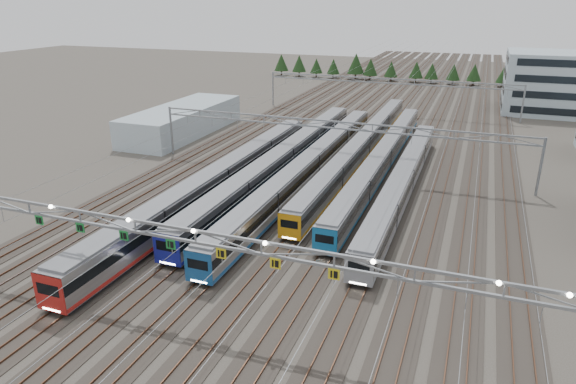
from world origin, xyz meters
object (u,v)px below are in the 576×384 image
(train_f, at_px, (403,180))
(depot_bldg_north, at_px, (557,83))
(gantry_mid, at_px, (334,131))
(gantry_near, at_px, (194,240))
(train_a, at_px, (218,181))
(train_d, at_px, (362,145))
(west_shed, at_px, (183,120))
(train_c, at_px, (310,166))
(train_b, at_px, (284,159))
(gantry_far, at_px, (389,85))
(train_e, at_px, (383,158))

(train_f, distance_m, depot_bldg_north, 69.67)
(gantry_mid, bearing_deg, gantry_near, -90.07)
(train_a, xyz_separation_m, depot_bldg_north, (46.55, 74.76, 4.47))
(train_a, relative_size, train_d, 0.85)
(gantry_near, bearing_deg, train_d, 87.34)
(gantry_mid, relative_size, west_shed, 1.88)
(train_c, height_order, west_shed, west_shed)
(gantry_near, distance_m, west_shed, 62.95)
(train_b, relative_size, west_shed, 2.10)
(train_c, relative_size, gantry_far, 1.14)
(gantry_mid, bearing_deg, train_c, -117.51)
(train_a, distance_m, train_b, 13.12)
(train_e, xyz_separation_m, train_f, (4.50, -9.32, 0.05))
(train_a, distance_m, gantry_near, 27.65)
(train_d, distance_m, west_shed, 36.20)
(gantry_mid, bearing_deg, train_a, -126.30)
(train_d, xyz_separation_m, gantry_near, (-2.30, -49.41, 5.12))
(gantry_mid, relative_size, gantry_far, 1.00)
(train_f, relative_size, gantry_mid, 0.92)
(train_a, relative_size, train_c, 0.91)
(train_d, distance_m, gantry_far, 36.05)
(train_a, distance_m, west_shed, 36.06)
(train_e, relative_size, depot_bldg_north, 2.79)
(gantry_near, distance_m, gantry_far, 85.12)
(train_f, height_order, gantry_far, gantry_far)
(train_e, bearing_deg, train_d, 128.06)
(train_a, height_order, gantry_near, gantry_near)
(train_d, relative_size, west_shed, 2.29)
(train_c, xyz_separation_m, gantry_near, (2.20, -35.80, 5.01))
(train_b, xyz_separation_m, train_d, (9.00, 12.28, -0.21))
(gantry_near, xyz_separation_m, west_shed, (-33.73, 52.96, -4.52))
(train_b, relative_size, gantry_mid, 1.12)
(train_e, distance_m, train_f, 10.35)
(train_f, relative_size, gantry_near, 0.92)
(depot_bldg_north, bearing_deg, train_d, -123.39)
(train_b, bearing_deg, train_a, -110.06)
(gantry_far, distance_m, west_shed, 46.80)
(train_a, bearing_deg, depot_bldg_north, 58.09)
(depot_bldg_north, bearing_deg, train_e, -117.06)
(train_e, height_order, depot_bldg_north, depot_bldg_north)
(west_shed, bearing_deg, depot_bldg_north, 34.01)
(train_a, distance_m, train_c, 14.21)
(train_a, bearing_deg, west_shed, 128.67)
(train_c, distance_m, west_shed, 35.90)
(gantry_far, height_order, depot_bldg_north, depot_bldg_north)
(train_a, xyz_separation_m, west_shed, (-22.53, 28.15, 0.32))
(gantry_near, height_order, gantry_mid, gantry_near)
(train_a, bearing_deg, train_b, 69.94)
(train_e, bearing_deg, train_a, -133.67)
(train_b, height_order, gantry_mid, gantry_mid)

